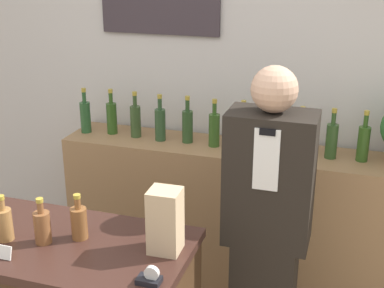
{
  "coord_description": "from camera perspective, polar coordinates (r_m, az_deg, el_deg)",
  "views": [
    {
      "loc": [
        0.81,
        -1.26,
        2.08
      ],
      "look_at": [
        0.06,
        1.09,
        1.17
      ],
      "focal_mm": 50.0,
      "sensor_mm": 36.0,
      "label": 1
    }
  ],
  "objects": [
    {
      "name": "shelf_bottle_7",
      "position": [
        3.22,
        8.45,
        1.1
      ],
      "size": [
        0.07,
        0.07,
        0.3
      ],
      "color": "#2E5623",
      "rests_on": "back_shelf"
    },
    {
      "name": "shelf_bottle_1",
      "position": [
        3.54,
        -8.56,
        2.88
      ],
      "size": [
        0.07,
        0.07,
        0.3
      ],
      "color": "#2D521D",
      "rests_on": "back_shelf"
    },
    {
      "name": "shelf_bottle_10",
      "position": [
        3.2,
        17.82,
        0.18
      ],
      "size": [
        0.07,
        0.07,
        0.3
      ],
      "color": "#2F531C",
      "rests_on": "back_shelf"
    },
    {
      "name": "shelf_bottle_4",
      "position": [
        3.34,
        -0.48,
        2.03
      ],
      "size": [
        0.07,
        0.07,
        0.3
      ],
      "color": "#2B4A25",
      "rests_on": "back_shelf"
    },
    {
      "name": "back_shelf",
      "position": [
        3.47,
        5.73,
        -7.72
      ],
      "size": [
        2.35,
        0.4,
        0.93
      ],
      "color": "#9E754C",
      "rests_on": "ground_plane"
    },
    {
      "name": "shelf_bottle_5",
      "position": [
        3.27,
        2.34,
        1.64
      ],
      "size": [
        0.07,
        0.07,
        0.3
      ],
      "color": "#31551F",
      "rests_on": "back_shelf"
    },
    {
      "name": "paper_bag",
      "position": [
        2.16,
        -2.87,
        -8.19
      ],
      "size": [
        0.13,
        0.12,
        0.27
      ],
      "color": "tan",
      "rests_on": "display_counter"
    },
    {
      "name": "counter_bottle_2",
      "position": [
        2.4,
        -19.41,
        -7.98
      ],
      "size": [
        0.07,
        0.07,
        0.2
      ],
      "color": "#A1703C",
      "rests_on": "display_counter"
    },
    {
      "name": "counter_bottle_3",
      "position": [
        2.33,
        -15.68,
        -8.44
      ],
      "size": [
        0.07,
        0.07,
        0.2
      ],
      "color": "brown",
      "rests_on": "display_counter"
    },
    {
      "name": "shelf_bottle_2",
      "position": [
        3.46,
        -6.04,
        2.56
      ],
      "size": [
        0.07,
        0.07,
        0.3
      ],
      "color": "#344D27",
      "rests_on": "back_shelf"
    },
    {
      "name": "shelf_bottle_6",
      "position": [
        3.26,
        5.44,
        1.48
      ],
      "size": [
        0.07,
        0.07,
        0.3
      ],
      "color": "#304D1D",
      "rests_on": "back_shelf"
    },
    {
      "name": "shelf_bottle_8",
      "position": [
        3.18,
        11.51,
        0.69
      ],
      "size": [
        0.07,
        0.07,
        0.3
      ],
      "color": "#2D5922",
      "rests_on": "back_shelf"
    },
    {
      "name": "back_wall",
      "position": [
        3.44,
        3.62,
        8.0
      ],
      "size": [
        5.2,
        0.09,
        2.7
      ],
      "color": "silver",
      "rests_on": "ground_plane"
    },
    {
      "name": "counter_bottle_4",
      "position": [
        2.32,
        -11.96,
        -8.13
      ],
      "size": [
        0.07,
        0.07,
        0.2
      ],
      "color": "brown",
      "rests_on": "display_counter"
    },
    {
      "name": "shelf_bottle_9",
      "position": [
        3.19,
        14.67,
        0.46
      ],
      "size": [
        0.07,
        0.07,
        0.3
      ],
      "color": "#2F4F23",
      "rests_on": "back_shelf"
    },
    {
      "name": "shopkeeper",
      "position": [
        2.64,
        7.98,
        -9.07
      ],
      "size": [
        0.41,
        0.26,
        1.6
      ],
      "color": "black",
      "rests_on": "ground_plane"
    },
    {
      "name": "shelf_bottle_0",
      "position": [
        3.59,
        -11.3,
        2.96
      ],
      "size": [
        0.07,
        0.07,
        0.3
      ],
      "color": "#27532B",
      "rests_on": "back_shelf"
    },
    {
      "name": "price_card_right",
      "position": [
        2.29,
        -19.67,
        -10.79
      ],
      "size": [
        0.09,
        0.02,
        0.06
      ],
      "color": "white",
      "rests_on": "display_counter"
    },
    {
      "name": "tape_dispenser",
      "position": [
        2.03,
        -4.51,
        -14.04
      ],
      "size": [
        0.09,
        0.06,
        0.07
      ],
      "color": "black",
      "rests_on": "display_counter"
    },
    {
      "name": "shelf_bottle_3",
      "position": [
        3.38,
        -3.41,
        2.22
      ],
      "size": [
        0.07,
        0.07,
        0.3
      ],
      "color": "#2B4A29",
      "rests_on": "back_shelf"
    }
  ]
}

